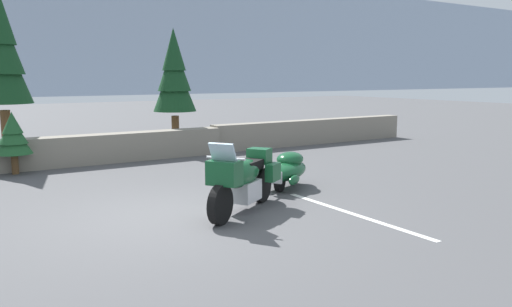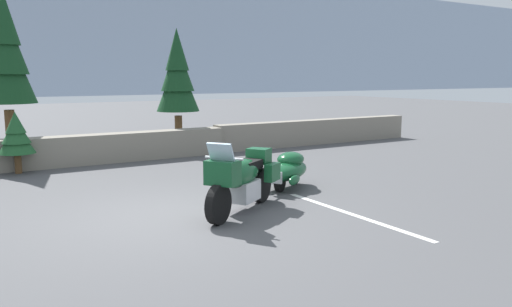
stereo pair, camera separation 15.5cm
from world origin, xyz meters
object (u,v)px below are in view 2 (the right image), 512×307
Objects in this scene: pine_tree_secondary at (177,74)px; pine_tree_tall at (5,51)px; car_shaped_trailer at (288,169)px; touring_motorcycle at (241,178)px.

pine_tree_tall is at bearing 169.69° from pine_tree_secondary.
pine_tree_tall is (-4.59, 7.39, 2.69)m from car_shaped_trailer.
pine_tree_tall reaches higher than pine_tree_secondary.
pine_tree_secondary is at bearing 74.78° from touring_motorcycle.
touring_motorcycle is at bearing -146.76° from car_shaped_trailer.
touring_motorcycle is at bearing -105.22° from pine_tree_secondary.
pine_tree_tall reaches higher than touring_motorcycle.
pine_tree_tall is 1.27× the size of pine_tree_secondary.
touring_motorcycle is at bearing -72.31° from pine_tree_tall.
pine_tree_secondary is at bearing -10.31° from pine_tree_tall.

